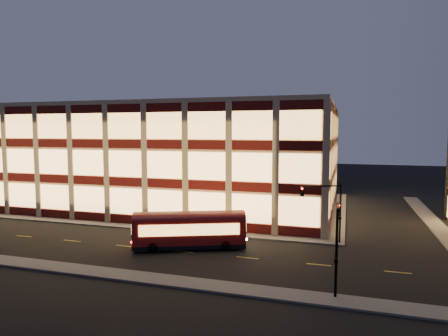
% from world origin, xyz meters
% --- Properties ---
extents(ground, '(200.00, 200.00, 0.00)m').
position_xyz_m(ground, '(0.00, 0.00, 0.00)').
color(ground, black).
rests_on(ground, ground).
extents(sidewalk_office_south, '(54.00, 2.00, 0.15)m').
position_xyz_m(sidewalk_office_south, '(-3.00, 1.00, 0.07)').
color(sidewalk_office_south, '#514F4C').
rests_on(sidewalk_office_south, ground).
extents(sidewalk_office_east, '(2.00, 30.00, 0.15)m').
position_xyz_m(sidewalk_office_east, '(23.00, 17.00, 0.07)').
color(sidewalk_office_east, '#514F4C').
rests_on(sidewalk_office_east, ground).
extents(sidewalk_tower_west, '(2.00, 30.00, 0.15)m').
position_xyz_m(sidewalk_tower_west, '(34.00, 17.00, 0.07)').
color(sidewalk_tower_west, '#514F4C').
rests_on(sidewalk_tower_west, ground).
extents(sidewalk_near, '(100.00, 2.00, 0.15)m').
position_xyz_m(sidewalk_near, '(0.00, -13.00, 0.07)').
color(sidewalk_near, '#514F4C').
rests_on(sidewalk_near, ground).
extents(office_building, '(50.45, 30.45, 14.50)m').
position_xyz_m(office_building, '(-2.91, 16.91, 7.25)').
color(office_building, tan).
rests_on(office_building, ground).
extents(traffic_signal_far, '(3.79, 1.87, 6.00)m').
position_xyz_m(traffic_signal_far, '(22.21, 0.24, 4.11)').
color(traffic_signal_far, black).
rests_on(traffic_signal_far, ground).
extents(traffic_signal_near, '(0.32, 4.45, 6.00)m').
position_xyz_m(traffic_signal_near, '(23.50, -11.03, 4.13)').
color(traffic_signal_near, black).
rests_on(traffic_signal_near, ground).
extents(trolley_bus, '(10.49, 6.34, 3.49)m').
position_xyz_m(trolley_bus, '(10.12, -4.78, 1.93)').
color(trolley_bus, maroon).
rests_on(trolley_bus, ground).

